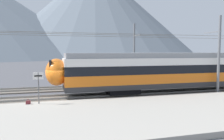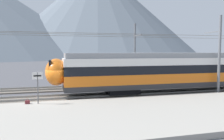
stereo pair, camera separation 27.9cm
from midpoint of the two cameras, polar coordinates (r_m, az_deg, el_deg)
ground_plane at (r=18.97m, az=-14.45°, el=-7.65°), size 400.00×400.00×0.00m
platform_slab at (r=13.52m, az=-14.28°, el=-11.93°), size 120.00×8.75×0.32m
track_near at (r=19.93m, az=-14.48°, el=-6.86°), size 120.00×3.00×0.28m
track_far at (r=24.76m, az=-14.56°, el=-4.64°), size 120.00×3.00×0.28m
train_near_platform at (r=24.12m, az=20.76°, el=0.14°), size 28.54×2.90×4.27m
train_far_track at (r=31.54m, az=24.16°, el=1.00°), size 23.91×2.84×4.27m
catenary_mast_mid at (r=23.14m, az=25.13°, el=3.79°), size 45.77×2.26×7.22m
catenary_mast_far_side at (r=28.05m, az=6.06°, el=4.38°), size 45.77×2.21×7.35m
platform_sign at (r=16.85m, az=-17.51°, el=-2.53°), size 0.70×0.08×2.22m
handbag_near_sign at (r=17.26m, az=-19.78°, el=-7.49°), size 0.32×0.18×0.36m
mountain_central_peak at (r=188.36m, az=-3.55°, el=14.21°), size 156.39×156.39×71.07m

